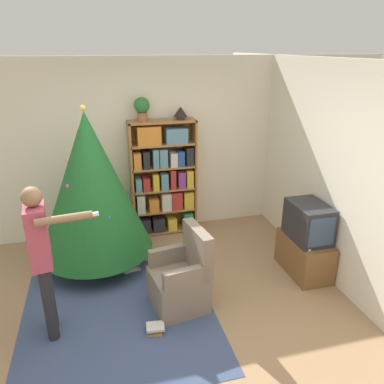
{
  "coord_description": "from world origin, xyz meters",
  "views": [
    {
      "loc": [
        -0.54,
        -3.1,
        2.72
      ],
      "look_at": [
        0.53,
        1.03,
        1.05
      ],
      "focal_mm": 35.0,
      "sensor_mm": 36.0,
      "label": 1
    }
  ],
  "objects_px": {
    "standing_person": "(42,252)",
    "christmas_tree": "(91,185)",
    "table_lamp": "(181,112)",
    "potted_plant": "(142,107)",
    "bookshelf": "(164,179)",
    "armchair": "(182,280)",
    "television": "(308,222)"
  },
  "relations": [
    {
      "from": "christmas_tree",
      "to": "table_lamp",
      "type": "distance_m",
      "value": 1.65
    },
    {
      "from": "standing_person",
      "to": "potted_plant",
      "type": "distance_m",
      "value": 2.5
    },
    {
      "from": "potted_plant",
      "to": "standing_person",
      "type": "bearing_deg",
      "value": -122.61
    },
    {
      "from": "television",
      "to": "standing_person",
      "type": "height_order",
      "value": "standing_person"
    },
    {
      "from": "television",
      "to": "potted_plant",
      "type": "relative_size",
      "value": 1.77
    },
    {
      "from": "armchair",
      "to": "standing_person",
      "type": "height_order",
      "value": "standing_person"
    },
    {
      "from": "standing_person",
      "to": "potted_plant",
      "type": "height_order",
      "value": "potted_plant"
    },
    {
      "from": "television",
      "to": "table_lamp",
      "type": "relative_size",
      "value": 2.91
    },
    {
      "from": "bookshelf",
      "to": "table_lamp",
      "type": "distance_m",
      "value": 1.01
    },
    {
      "from": "bookshelf",
      "to": "standing_person",
      "type": "xyz_separation_m",
      "value": [
        -1.51,
        -1.92,
        0.07
      ]
    },
    {
      "from": "christmas_tree",
      "to": "standing_person",
      "type": "distance_m",
      "value": 1.33
    },
    {
      "from": "bookshelf",
      "to": "standing_person",
      "type": "relative_size",
      "value": 1.1
    },
    {
      "from": "bookshelf",
      "to": "standing_person",
      "type": "height_order",
      "value": "bookshelf"
    },
    {
      "from": "potted_plant",
      "to": "bookshelf",
      "type": "bearing_deg",
      "value": -1.11
    },
    {
      "from": "television",
      "to": "christmas_tree",
      "type": "height_order",
      "value": "christmas_tree"
    },
    {
      "from": "armchair",
      "to": "potted_plant",
      "type": "height_order",
      "value": "potted_plant"
    },
    {
      "from": "bookshelf",
      "to": "potted_plant",
      "type": "relative_size",
      "value": 5.29
    },
    {
      "from": "armchair",
      "to": "potted_plant",
      "type": "xyz_separation_m",
      "value": [
        -0.12,
        1.83,
        1.61
      ]
    },
    {
      "from": "potted_plant",
      "to": "table_lamp",
      "type": "xyz_separation_m",
      "value": [
        0.54,
        0.0,
        -0.09
      ]
    },
    {
      "from": "christmas_tree",
      "to": "armchair",
      "type": "xyz_separation_m",
      "value": [
        0.88,
        -1.14,
        -0.8
      ]
    },
    {
      "from": "christmas_tree",
      "to": "standing_person",
      "type": "height_order",
      "value": "christmas_tree"
    },
    {
      "from": "christmas_tree",
      "to": "potted_plant",
      "type": "bearing_deg",
      "value": 42.54
    },
    {
      "from": "table_lamp",
      "to": "christmas_tree",
      "type": "bearing_deg",
      "value": -151.84
    },
    {
      "from": "christmas_tree",
      "to": "potted_plant",
      "type": "distance_m",
      "value": 1.31
    },
    {
      "from": "television",
      "to": "armchair",
      "type": "distance_m",
      "value": 1.72
    },
    {
      "from": "television",
      "to": "christmas_tree",
      "type": "xyz_separation_m",
      "value": [
        -2.54,
        0.88,
        0.41
      ]
    },
    {
      "from": "potted_plant",
      "to": "television",
      "type": "bearing_deg",
      "value": -41.67
    },
    {
      "from": "standing_person",
      "to": "christmas_tree",
      "type": "bearing_deg",
      "value": 152.35
    },
    {
      "from": "bookshelf",
      "to": "potted_plant",
      "type": "distance_m",
      "value": 1.1
    },
    {
      "from": "bookshelf",
      "to": "television",
      "type": "height_order",
      "value": "bookshelf"
    },
    {
      "from": "bookshelf",
      "to": "table_lamp",
      "type": "relative_size",
      "value": 8.7
    },
    {
      "from": "television",
      "to": "christmas_tree",
      "type": "distance_m",
      "value": 2.72
    }
  ]
}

